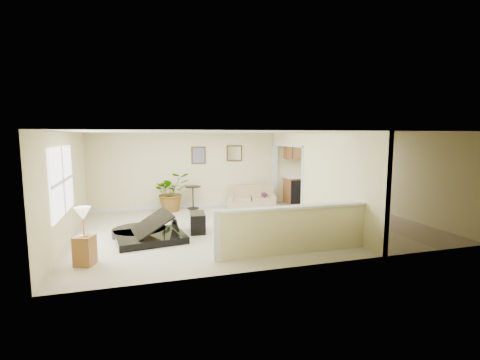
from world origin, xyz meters
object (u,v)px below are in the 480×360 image
object	(u,v)px
loveseat	(251,196)
palm_plant	(172,192)
small_plant	(264,201)
lamp_stand	(84,241)
piano_bench	(197,222)
accent_table	(193,194)
piano	(148,214)

from	to	relation	value
loveseat	palm_plant	bearing A→B (deg)	-165.16
small_plant	palm_plant	bearing A→B (deg)	172.27
lamp_stand	palm_plant	bearing A→B (deg)	65.28
piano_bench	accent_table	xyz separation A→B (m)	(0.31, 2.79, 0.24)
loveseat	palm_plant	xyz separation A→B (m)	(-2.66, 0.02, 0.26)
accent_table	palm_plant	distance (m)	0.73
small_plant	lamp_stand	xyz separation A→B (m)	(-5.01, -3.93, 0.25)
piano	piano_bench	bearing A→B (deg)	3.83
piano_bench	lamp_stand	xyz separation A→B (m)	(-2.39, -1.67, 0.22)
accent_table	palm_plant	xyz separation A→B (m)	(-0.70, -0.12, 0.13)
palm_plant	accent_table	bearing A→B (deg)	9.58
loveseat	accent_table	bearing A→B (deg)	-168.76
small_plant	accent_table	bearing A→B (deg)	167.11
piano	accent_table	world-z (taller)	piano
accent_table	piano	bearing A→B (deg)	-116.45
palm_plant	lamp_stand	size ratio (longest dim) A/B	1.21
loveseat	palm_plant	world-z (taller)	palm_plant
piano	piano_bench	distance (m)	1.29
piano	accent_table	xyz separation A→B (m)	(1.52, 3.06, -0.11)
small_plant	lamp_stand	world-z (taller)	lamp_stand
accent_table	palm_plant	bearing A→B (deg)	-170.42
small_plant	piano_bench	bearing A→B (deg)	-139.15
piano_bench	palm_plant	world-z (taller)	palm_plant
palm_plant	lamp_stand	distance (m)	4.78
piano_bench	small_plant	world-z (taller)	small_plant
loveseat	accent_table	world-z (taller)	loveseat
accent_table	small_plant	bearing A→B (deg)	-12.89
loveseat	small_plant	xyz separation A→B (m)	(0.35, -0.39, -0.13)
piano_bench	loveseat	xyz separation A→B (m)	(2.27, 2.66, 0.11)
piano_bench	loveseat	size ratio (longest dim) A/B	0.39
piano	small_plant	size ratio (longest dim) A/B	3.78
piano_bench	palm_plant	distance (m)	2.73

